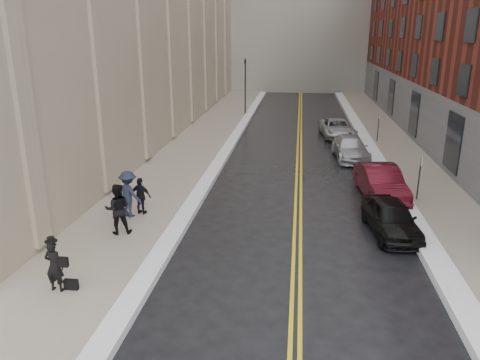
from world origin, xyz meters
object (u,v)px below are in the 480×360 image
(car_black, at_px, (391,218))
(car_maroon, at_px, (381,182))
(pedestrian_c, at_px, (141,196))
(car_silver_far, at_px, (336,128))
(pedestrian_b, at_px, (129,194))
(car_silver_near, at_px, (350,148))
(pedestrian_main, at_px, (54,266))
(pedestrian_a, at_px, (118,209))

(car_black, distance_m, car_maroon, 4.24)
(car_black, distance_m, pedestrian_c, 10.14)
(car_silver_far, distance_m, pedestrian_b, 20.04)
(car_maroon, xyz_separation_m, car_silver_near, (-0.70, 7.13, -0.09))
(car_black, height_order, car_maroon, car_maroon)
(car_maroon, relative_size, pedestrian_b, 2.36)
(pedestrian_main, bearing_deg, car_maroon, -132.26)
(car_silver_near, distance_m, pedestrian_a, 16.27)
(car_black, xyz_separation_m, car_silver_far, (-0.85, 17.70, -0.03))
(car_maroon, bearing_deg, pedestrian_main, -144.09)
(pedestrian_main, distance_m, pedestrian_c, 6.29)
(pedestrian_a, relative_size, pedestrian_c, 1.24)
(pedestrian_b, bearing_deg, car_black, -156.42)
(pedestrian_a, height_order, pedestrian_c, pedestrian_a)
(pedestrian_c, bearing_deg, car_silver_near, -119.82)
(pedestrian_main, bearing_deg, car_silver_near, -115.58)
(car_silver_near, relative_size, pedestrian_main, 2.91)
(car_maroon, xyz_separation_m, pedestrian_c, (-10.38, -3.74, 0.18))
(car_black, height_order, car_silver_near, car_black)
(pedestrian_main, xyz_separation_m, pedestrian_a, (0.30, 4.24, 0.18))
(pedestrian_c, bearing_deg, pedestrian_a, 95.98)
(car_silver_near, relative_size, pedestrian_c, 2.94)
(car_black, bearing_deg, pedestrian_main, -158.63)
(car_maroon, height_order, car_silver_far, car_maroon)
(car_silver_far, bearing_deg, pedestrian_a, -121.63)
(car_maroon, height_order, pedestrian_main, pedestrian_main)
(car_silver_far, relative_size, pedestrian_b, 2.39)
(pedestrian_a, xyz_separation_m, pedestrian_c, (0.21, 2.04, -0.19))
(car_silver_near, height_order, car_silver_far, car_silver_near)
(car_silver_far, relative_size, pedestrian_a, 2.39)
(pedestrian_c, bearing_deg, car_silver_far, -106.47)
(car_black, relative_size, pedestrian_c, 2.52)
(car_black, xyz_separation_m, pedestrian_b, (-10.53, 0.16, 0.45))
(car_maroon, bearing_deg, car_silver_near, 88.92)
(car_black, distance_m, car_silver_far, 17.72)
(car_silver_near, bearing_deg, car_maroon, -88.54)
(car_black, height_order, pedestrian_b, pedestrian_b)
(car_maroon, bearing_deg, car_black, -100.15)
(car_maroon, distance_m, car_silver_far, 13.51)
(car_maroon, distance_m, pedestrian_b, 11.53)
(car_silver_near, height_order, pedestrian_c, pedestrian_c)
(pedestrian_main, height_order, pedestrian_a, pedestrian_a)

